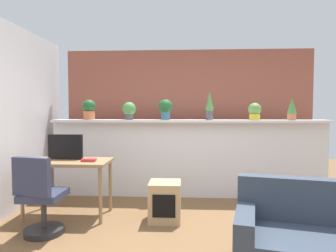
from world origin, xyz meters
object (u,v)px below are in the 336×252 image
object	(u,v)px
office_chair	(40,202)
side_cube_shelf	(165,201)
couch	(334,249)
potted_plant_4	(255,111)
potted_plant_2	(166,108)
desk	(68,167)
tv_monitor	(65,147)
book_on_desk	(89,160)
potted_plant_0	(89,109)
potted_plant_5	(292,109)
potted_plant_3	(210,106)
potted_plant_1	(129,110)

from	to	relation	value
office_chair	side_cube_shelf	distance (m)	1.48
couch	side_cube_shelf	bearing A→B (deg)	138.29
potted_plant_4	couch	world-z (taller)	potted_plant_4
potted_plant_2	desk	xyz separation A→B (m)	(-1.24, -0.95, -0.79)
tv_monitor	book_on_desk	size ratio (longest dim) A/B	2.65
potted_plant_0	potted_plant_5	size ratio (longest dim) A/B	0.94
potted_plant_2	tv_monitor	bearing A→B (deg)	-146.36
potted_plant_3	tv_monitor	xyz separation A→B (m)	(-2.01, -0.89, -0.56)
potted_plant_0	potted_plant_3	bearing A→B (deg)	-0.68
desk	office_chair	distance (m)	0.70
potted_plant_2	side_cube_shelf	distance (m)	1.59
potted_plant_4	side_cube_shelf	distance (m)	2.10
potted_plant_4	tv_monitor	distance (m)	2.92
potted_plant_4	potted_plant_5	world-z (taller)	potted_plant_5
side_cube_shelf	book_on_desk	bearing A→B (deg)	178.32
tv_monitor	side_cube_shelf	bearing A→B (deg)	-7.35
potted_plant_0	potted_plant_5	xyz separation A→B (m)	(3.26, -0.01, 0.01)
side_cube_shelf	couch	xyz separation A→B (m)	(1.47, -1.31, 0.03)
potted_plant_3	potted_plant_4	bearing A→B (deg)	2.76
tv_monitor	potted_plant_3	bearing A→B (deg)	23.81
potted_plant_5	side_cube_shelf	distance (m)	2.52
potted_plant_4	book_on_desk	xyz separation A→B (m)	(-2.36, -1.07, -0.64)
office_chair	couch	distance (m)	2.93
potted_plant_1	potted_plant_3	world-z (taller)	potted_plant_3
potted_plant_1	tv_monitor	size ratio (longest dim) A/B	0.61
side_cube_shelf	office_chair	bearing A→B (deg)	-158.06
potted_plant_1	office_chair	xyz separation A→B (m)	(-0.71, -1.61, -1.04)
side_cube_shelf	book_on_desk	world-z (taller)	book_on_desk
potted_plant_1	couch	size ratio (longest dim) A/B	0.17
potted_plant_2	potted_plant_5	xyz separation A→B (m)	(2.00, 0.03, -0.01)
potted_plant_5	couch	distance (m)	2.69
side_cube_shelf	couch	distance (m)	1.97
potted_plant_4	desk	xyz separation A→B (m)	(-2.66, -1.00, -0.74)
potted_plant_5	tv_monitor	world-z (taller)	potted_plant_5
potted_plant_1	desk	distance (m)	1.39
desk	tv_monitor	size ratio (longest dim) A/B	2.33
potted_plant_4	tv_monitor	size ratio (longest dim) A/B	0.57
potted_plant_4	tv_monitor	bearing A→B (deg)	-161.37
tv_monitor	couch	world-z (taller)	tv_monitor
desk	tv_monitor	xyz separation A→B (m)	(-0.07, 0.08, 0.25)
potted_plant_5	tv_monitor	size ratio (longest dim) A/B	0.73
potted_plant_3	potted_plant_5	size ratio (longest dim) A/B	1.32
office_chair	book_on_desk	bearing A→B (deg)	57.47
desk	office_chair	size ratio (longest dim) A/B	1.21
desk	couch	xyz separation A→B (m)	(2.76, -1.40, -0.38)
potted_plant_4	office_chair	bearing A→B (deg)	-148.95
tv_monitor	couch	xyz separation A→B (m)	(2.83, -1.48, -0.64)
potted_plant_0	book_on_desk	bearing A→B (deg)	-72.73
potted_plant_0	desk	world-z (taller)	potted_plant_0
desk	couch	world-z (taller)	couch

